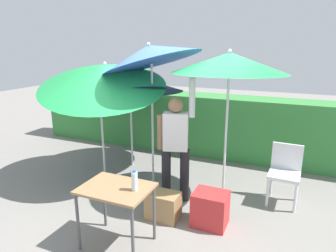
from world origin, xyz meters
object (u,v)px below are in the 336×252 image
Objects in this scene: umbrella_orange at (229,63)px; bottle_water at (135,181)px; cooler_box at (210,209)px; umbrella_rainbow at (127,84)px; folding_table at (116,194)px; umbrella_navy at (102,76)px; chair_plastic at (285,170)px; person_vendor at (176,142)px; umbrella_yellow at (150,54)px; crate_cardboard at (163,206)px.

bottle_water is at bearing -112.11° from umbrella_orange.
umbrella_orange is 2.00m from cooler_box.
umbrella_rainbow is 2.68× the size of folding_table.
cooler_box is 1.93× the size of bottle_water.
umbrella_rainbow is 2.78m from cooler_box.
umbrella_navy is 2.70× the size of chair_plastic.
umbrella_rainbow reaches higher than cooler_box.
cooler_box is at bearing -33.49° from person_vendor.
umbrella_rainbow is 8.95× the size of bottle_water.
umbrella_yellow is at bearing 18.66° from umbrella_navy.
folding_table is at bearing -133.14° from chair_plastic.
umbrella_yellow is 0.86m from umbrella_navy.
umbrella_navy is 1.28× the size of person_vendor.
umbrella_orange reaches higher than cooler_box.
bottle_water is (-0.03, -0.71, 0.68)m from crate_cardboard.
umbrella_orange is 2.18m from crate_cardboard.
person_vendor is (0.60, -0.40, -1.24)m from umbrella_yellow.
umbrella_navy is at bearing 128.06° from folding_table.
bottle_water is (0.62, -1.67, -1.31)m from umbrella_yellow.
umbrella_rainbow is 2.41× the size of chair_plastic.
umbrella_rainbow is at bearing 116.85° from folding_table.
folding_table is at bearing -110.27° from crate_cardboard.
umbrella_rainbow is 4.63× the size of cooler_box.
umbrella_rainbow is 1.04m from umbrella_yellow.
umbrella_navy reaches higher than person_vendor.
folding_table is at bearing -99.91° from person_vendor.
chair_plastic is at bearing 8.63° from umbrella_navy.
umbrella_yellow is at bearing -33.97° from umbrella_rainbow.
umbrella_yellow is 5.53× the size of cooler_box.
umbrella_yellow reaches higher than umbrella_orange.
crate_cardboard is (0.65, -0.96, -1.99)m from umbrella_yellow.
person_vendor reaches higher than bottle_water.
umbrella_navy reaches higher than umbrella_rainbow.
cooler_box is at bearing -129.34° from chair_plastic.
umbrella_orange is 2.55× the size of chair_plastic.
umbrella_orange is 2.10m from bottle_water.
crate_cardboard is (-1.48, -1.14, -0.32)m from chair_plastic.
bottle_water is (1.36, -1.41, -0.97)m from umbrella_navy.
umbrella_orange is 1.81m from chair_plastic.
folding_table is (-0.90, -0.83, 0.43)m from cooler_box.
cooler_box is at bearing -33.79° from umbrella_rainbow.
umbrella_rainbow is 3.07m from chair_plastic.
umbrella_yellow reaches higher than umbrella_navy.
bottle_water is (1.34, -2.15, -0.74)m from umbrella_rainbow.
umbrella_yellow reaches higher than bottle_water.
crate_cardboard is (0.04, -0.56, -0.75)m from person_vendor.
person_vendor reaches higher than chair_plastic.
umbrella_rainbow reaches higher than crate_cardboard.
chair_plastic is 1.90m from crate_cardboard.
chair_plastic reaches higher than cooler_box.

